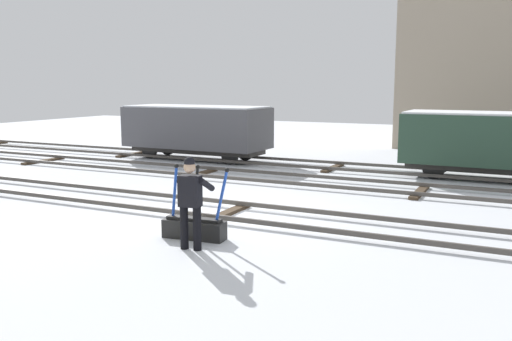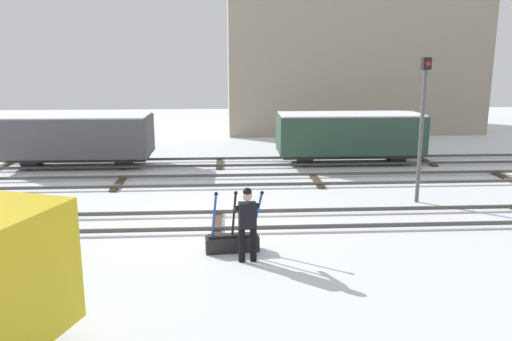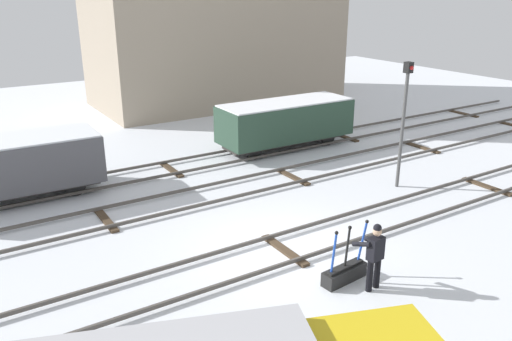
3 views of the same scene
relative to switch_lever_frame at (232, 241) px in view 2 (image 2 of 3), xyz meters
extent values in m
plane|color=silver|center=(-0.39, 1.97, -0.25)|extent=(60.00, 60.00, 0.00)
cube|color=#4C4742|center=(-0.39, 1.25, -0.12)|extent=(44.00, 0.07, 0.10)
cube|color=#4C4742|center=(-0.39, 2.69, -0.12)|extent=(44.00, 0.07, 0.10)
cube|color=#423323|center=(-0.39, 1.97, -0.21)|extent=(0.24, 1.94, 0.08)
cube|color=#4C4742|center=(-0.39, 5.74, -0.12)|extent=(44.00, 0.07, 0.10)
cube|color=#4C4742|center=(-0.39, 7.18, -0.12)|extent=(44.00, 0.07, 0.10)
cube|color=#423323|center=(-3.91, 6.46, -0.21)|extent=(0.24, 1.94, 0.08)
cube|color=#423323|center=(3.13, 6.46, -0.21)|extent=(0.24, 1.94, 0.08)
cube|color=#423323|center=(10.17, 6.46, -0.21)|extent=(0.24, 1.94, 0.08)
cube|color=#4C4742|center=(-0.39, 8.91, -0.12)|extent=(44.00, 0.07, 0.10)
cube|color=#4C4742|center=(-0.39, 10.35, -0.12)|extent=(44.00, 0.07, 0.10)
cube|color=#423323|center=(-9.19, 9.63, -0.21)|extent=(0.24, 1.94, 0.08)
cube|color=#423323|center=(-0.39, 9.63, -0.21)|extent=(0.24, 1.94, 0.08)
cube|color=#423323|center=(8.41, 9.63, -0.21)|extent=(0.24, 1.94, 0.08)
cube|color=black|center=(-0.01, 0.00, -0.07)|extent=(1.27, 0.48, 0.36)
cube|color=black|center=(-0.01, 0.00, 0.14)|extent=(1.13, 0.31, 0.06)
cylinder|color=#1E47B7|center=(-0.41, -0.04, 0.64)|extent=(0.17, 0.07, 1.05)
sphere|color=black|center=(-0.36, -0.04, 1.16)|extent=(0.09, 0.09, 0.09)
cylinder|color=black|center=(0.04, 0.00, 0.64)|extent=(0.15, 0.07, 1.05)
sphere|color=black|center=(0.09, 0.01, 1.16)|extent=(0.09, 0.09, 0.09)
cylinder|color=#1E47B7|center=(0.58, 0.06, 0.62)|extent=(0.30, 0.08, 1.04)
sphere|color=black|center=(0.69, 0.07, 1.14)|extent=(0.09, 0.09, 0.09)
cylinder|color=black|center=(0.19, -0.64, 0.15)|extent=(0.15, 0.15, 0.80)
cylinder|color=black|center=(0.45, -0.62, 0.15)|extent=(0.15, 0.15, 0.80)
cube|color=black|center=(0.32, -0.63, 0.83)|extent=(0.40, 0.28, 0.56)
sphere|color=tan|center=(0.32, -0.63, 1.26)|extent=(0.22, 0.22, 0.22)
sphere|color=black|center=(0.32, -0.63, 1.35)|extent=(0.19, 0.19, 0.19)
cylinder|color=black|center=(0.09, -0.41, 0.90)|extent=(0.16, 0.54, 0.29)
cylinder|color=black|center=(0.51, -0.37, 0.92)|extent=(0.16, 0.53, 0.33)
cube|color=black|center=(-2.73, -4.89, 1.59)|extent=(0.64, 1.69, 0.76)
cylinder|color=black|center=(-3.83, -3.31, 0.20)|extent=(0.93, 0.54, 0.90)
cylinder|color=#4C4C4C|center=(5.79, 3.76, 1.78)|extent=(0.12, 0.12, 4.05)
cube|color=black|center=(5.79, 3.76, 3.98)|extent=(0.24, 0.24, 0.36)
sphere|color=red|center=(5.79, 3.63, 3.98)|extent=(0.14, 0.14, 0.14)
cube|color=gray|center=(7.39, 20.21, 5.91)|extent=(14.55, 6.95, 12.31)
cube|color=#2D2B28|center=(5.04, 9.63, 0.15)|extent=(5.67, 1.29, 0.20)
cube|color=#284233|center=(5.04, 9.63, 1.02)|extent=(5.97, 2.13, 1.54)
cube|color=white|center=(5.04, 9.63, 1.83)|extent=(5.85, 2.04, 0.06)
cylinder|color=black|center=(3.10, 9.07, 0.10)|extent=(0.70, 0.11, 0.70)
cylinder|color=black|center=(3.11, 10.22, 0.10)|extent=(0.70, 0.11, 0.70)
cylinder|color=black|center=(6.98, 9.04, 0.10)|extent=(0.70, 0.11, 0.70)
cylinder|color=black|center=(6.98, 10.19, 0.10)|extent=(0.70, 0.11, 0.70)
cube|color=#2D2B28|center=(-6.01, 9.63, 0.15)|extent=(5.45, 1.43, 0.20)
cube|color=#4C4C51|center=(-6.01, 9.63, 1.03)|extent=(5.75, 2.32, 1.55)
cube|color=silver|center=(-6.01, 9.63, 1.84)|extent=(5.63, 2.23, 0.06)
cylinder|color=black|center=(-7.88, 9.06, 0.10)|extent=(0.70, 0.11, 0.70)
cylinder|color=black|center=(-7.86, 10.27, 0.10)|extent=(0.70, 0.11, 0.70)
cylinder|color=black|center=(-4.17, 8.99, 0.10)|extent=(0.70, 0.11, 0.70)
cylinder|color=black|center=(-4.14, 10.20, 0.10)|extent=(0.70, 0.11, 0.70)
camera|label=1|loc=(5.62, -8.76, 2.72)|focal=38.67mm
camera|label=2|loc=(-0.15, -11.38, 4.26)|focal=36.28mm
camera|label=3|loc=(-7.60, -8.06, 6.51)|focal=36.07mm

